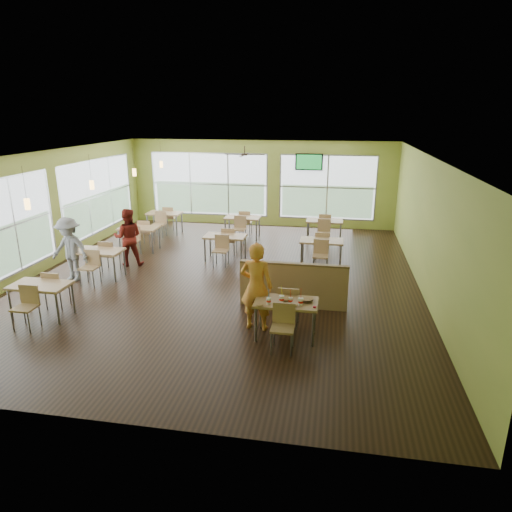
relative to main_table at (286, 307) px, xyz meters
name	(u,v)px	position (x,y,z in m)	size (l,w,h in m)	color
room	(222,219)	(-2.00, 3.00, 0.97)	(12.00, 12.04, 3.20)	black
window_bays	(166,199)	(-4.65, 6.08, 0.85)	(9.24, 10.24, 2.38)	white
main_table	(286,307)	(0.00, 0.00, 0.00)	(1.22, 1.52, 0.87)	tan
half_wall_divider	(293,285)	(0.00, 1.45, -0.11)	(2.40, 0.14, 1.04)	tan
dining_tables	(203,236)	(-3.05, 4.71, 0.00)	(6.92, 8.72, 0.87)	tan
pendant_lights	(114,178)	(-5.20, 3.68, 1.82)	(0.11, 7.31, 0.86)	#2D2119
ceiling_fan	(245,154)	(-2.00, 6.00, 2.32)	(1.25, 1.25, 0.29)	#2D2119
tv_backwall	(309,162)	(-0.20, 8.90, 1.82)	(1.00, 0.07, 0.60)	black
man_plaid	(256,287)	(-0.63, 0.27, 0.27)	(0.66, 0.43, 1.81)	#DE4B18
patron_maroon	(128,237)	(-4.89, 3.59, 0.19)	(0.80, 0.62, 1.64)	maroon
patron_grey	(70,249)	(-5.81, 2.16, 0.20)	(1.08, 0.62, 1.67)	slate
cup_blue	(269,301)	(-0.31, -0.18, 0.19)	(0.09, 0.09, 0.33)	white
cup_yellow	(282,299)	(-0.08, -0.08, 0.19)	(0.10, 0.10, 0.38)	white
cup_red_near	(291,300)	(0.09, -0.09, 0.18)	(0.09, 0.09, 0.31)	white
cup_red_far	(301,301)	(0.28, -0.14, 0.19)	(0.10, 0.10, 0.37)	white
food_basket	(306,299)	(0.38, 0.07, 0.15)	(0.27, 0.27, 0.06)	black
ketchup_cup	(315,307)	(0.55, -0.20, 0.13)	(0.06, 0.06, 0.03)	#A70E1E
wrapper_left	(260,305)	(-0.46, -0.30, 0.14)	(0.14, 0.13, 0.04)	#A98052
wrapper_mid	(285,299)	(-0.02, 0.05, 0.15)	(0.22, 0.20, 0.05)	#A98052
wrapper_right	(294,305)	(0.17, -0.20, 0.14)	(0.14, 0.12, 0.03)	#A98052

